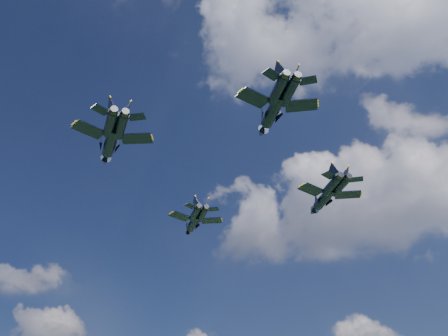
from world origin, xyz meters
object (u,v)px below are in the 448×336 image
(jet_right, at_px, (324,198))
(jet_slot, at_px, (272,112))
(jet_left, at_px, (110,143))
(jet_lead, at_px, (193,223))

(jet_right, xyz_separation_m, jet_slot, (1.72, -29.69, -0.77))
(jet_left, bearing_deg, jet_right, 2.79)
(jet_left, height_order, jet_right, jet_left)
(jet_lead, relative_size, jet_left, 0.84)
(jet_right, bearing_deg, jet_lead, 140.91)
(jet_left, height_order, jet_slot, jet_left)
(jet_left, bearing_deg, jet_lead, 45.24)
(jet_right, bearing_deg, jet_slot, -128.63)
(jet_left, bearing_deg, jet_slot, -43.84)
(jet_lead, distance_m, jet_slot, 40.77)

